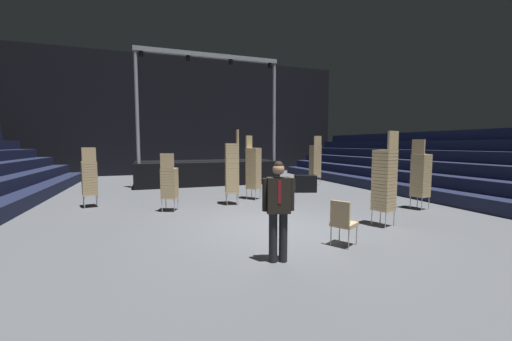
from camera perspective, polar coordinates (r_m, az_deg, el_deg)
ground_plane at (r=7.80m, az=3.09°, el=-10.83°), size 22.00×30.00×0.10m
arena_end_wall at (r=22.21m, az=-11.98°, el=9.84°), size 22.00×0.30×8.00m
bleacher_bank_right at (r=14.09m, az=36.32°, el=1.06°), size 4.50×24.00×2.70m
stage_riser at (r=16.37m, az=-9.14°, el=0.05°), size 7.18×2.94×6.40m
man_with_tie at (r=5.34m, az=4.21°, el=-6.49°), size 0.57×0.32×1.78m
chair_stack_front_left at (r=10.44m, az=-4.50°, el=0.59°), size 0.50×0.50×2.56m
chair_stack_front_right at (r=9.77m, az=-15.87°, el=-2.11°), size 0.57×0.57×1.79m
chair_stack_mid_left at (r=15.62m, az=11.01°, el=1.81°), size 0.46×0.46×2.48m
chair_stack_mid_right at (r=10.98m, az=28.42°, el=-0.66°), size 0.51×0.51×2.22m
chair_stack_mid_centre at (r=8.30m, az=22.89°, el=-1.50°), size 0.55×0.55×2.39m
chair_stack_rear_left at (r=11.38m, az=-28.70°, el=-1.13°), size 0.53×0.53×1.96m
chair_stack_rear_right at (r=11.42m, az=-0.49°, el=0.56°), size 0.62×0.62×2.39m
equipment_road_case at (r=13.44m, az=9.21°, el=-2.41°), size 1.04×0.85×0.72m
loose_chair_near_man at (r=6.49m, az=15.89°, el=-8.95°), size 0.60×0.60×0.95m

